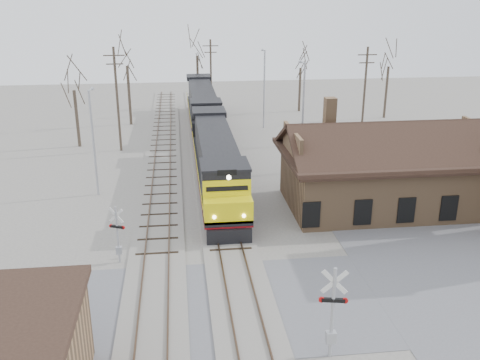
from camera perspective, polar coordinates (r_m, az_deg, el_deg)
The scene contains 20 objects.
ground at distance 28.04m, azimuth 0.29°, elevation -13.17°, with size 140.00×140.00×0.00m, color #9A958B.
road at distance 28.03m, azimuth 0.29°, elevation -13.15°, with size 60.00×9.00×0.03m, color slate.
track_main at distance 41.36m, azimuth -2.27°, elevation -1.80°, with size 3.40×90.00×0.24m.
track_siding at distance 41.28m, azimuth -8.51°, elevation -2.06°, with size 3.40×90.00×0.24m.
depot at distance 40.47m, azimuth 15.22°, elevation 0.54°, with size 15.20×9.31×7.90m.
locomotive_lead at distance 41.96m, azimuth -2.48°, elevation 1.92°, with size 3.09×20.69×4.59m.
locomotive_trailing at distance 62.22m, azimuth -4.00°, elevation 7.79°, with size 3.09×20.69×4.35m.
crossbuck_near at distance 23.88m, azimuth 9.81°, elevation -14.16°, with size 1.24×0.34×4.38m.
crossbuck_far at distance 31.95m, azimuth -12.90°, elevation -5.87°, with size 0.96×0.49×3.55m.
streetlight_a at distance 42.16m, azimuth -15.38°, elevation 4.46°, with size 0.25×2.04×8.22m.
streetlight_b at distance 46.14m, azimuth 6.70°, elevation 7.17°, with size 0.25×2.04×9.53m.
streetlight_c at distance 61.57m, azimuth 2.58°, elevation 10.10°, with size 0.25×2.04×8.84m.
utility_pole_a at distance 53.55m, azimuth -12.96°, elevation 8.53°, with size 2.00×0.24×10.12m.
utility_pole_b at distance 69.85m, azimuth -3.12°, elevation 11.15°, with size 2.00×0.24×9.26m.
utility_pole_c at distance 57.66m, azimuth 13.13°, elevation 9.09°, with size 2.00×0.24×9.72m.
tree_a at distance 55.91m, azimuth -17.38°, elevation 10.06°, with size 3.84×3.84×9.41m.
tree_b at distance 63.93m, azimuth -12.02°, elevation 12.82°, with size 4.59×4.59×11.24m.
tree_c at distance 73.52m, azimuth -4.62°, elevation 13.93°, with size 4.52×4.52×11.08m.
tree_d at distance 70.56m, azimuth 6.50°, elevation 12.52°, with size 3.74×3.74×9.17m.
tree_e at distance 68.63m, azimuth 15.64°, elevation 12.44°, with size 4.22×4.22×10.34m.
Camera 1 is at (-2.93, -23.36, 15.23)m, focal length 40.00 mm.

